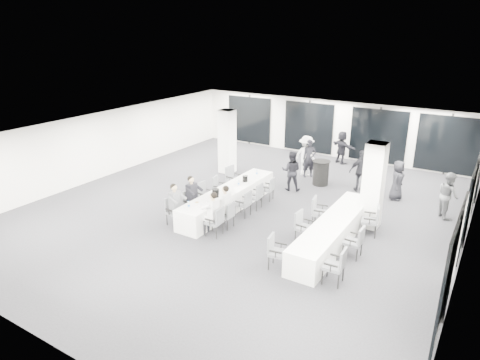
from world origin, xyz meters
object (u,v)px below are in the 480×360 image
at_px(chair_main_left_fourth, 218,186).
at_px(chair_main_left_second, 190,201).
at_px(chair_main_right_mid, 245,202).
at_px(ice_bucket_far, 245,179).
at_px(chair_main_right_far, 269,188).
at_px(chair_side_right_far, 373,219).
at_px(standing_guest_f, 342,145).
at_px(chair_main_right_fourth, 256,195).
at_px(cocktail_table, 321,173).
at_px(chair_side_right_mid, 356,240).
at_px(banquet_table_side, 333,232).
at_px(chair_main_right_near, 216,220).
at_px(ice_bucket_near, 216,193).
at_px(standing_guest_b, 291,168).
at_px(standing_guest_h, 449,192).
at_px(chair_main_right_second, 228,214).
at_px(chair_main_left_far, 233,177).
at_px(chair_side_right_near, 337,264).
at_px(standing_guest_g, 225,140).
at_px(standing_guest_c, 306,153).
at_px(chair_main_left_mid, 204,193).
at_px(standing_guest_a, 309,156).
at_px(chair_side_left_mid, 303,225).
at_px(chair_side_left_far, 318,210).
at_px(chair_main_left_near, 173,209).
at_px(standing_guest_d, 362,168).
at_px(banquet_table_main, 229,199).
at_px(chair_side_left_near, 275,250).

bearing_deg(chair_main_left_fourth, chair_main_left_second, -10.70).
height_order(chair_main_right_mid, ice_bucket_far, ice_bucket_far).
bearing_deg(chair_main_left_second, chair_main_right_far, 147.15).
height_order(chair_side_right_far, standing_guest_f, standing_guest_f).
height_order(chair_main_left_second, chair_main_left_fourth, chair_main_left_fourth).
relative_size(chair_main_right_fourth, ice_bucket_far, 4.21).
xyz_separation_m(cocktail_table, chair_side_right_mid, (3.07, -5.10, 0.02)).
height_order(banquet_table_side, chair_main_right_near, chair_main_right_near).
bearing_deg(chair_main_left_second, chair_main_right_fourth, 134.51).
bearing_deg(chair_main_right_fourth, ice_bucket_near, 146.48).
bearing_deg(standing_guest_b, chair_main_left_second, 45.08).
relative_size(standing_guest_b, standing_guest_h, 1.00).
bearing_deg(chair_main_right_far, chair_main_right_second, 171.79).
bearing_deg(chair_main_left_far, chair_side_right_near, 62.19).
bearing_deg(cocktail_table, standing_guest_g, 172.70).
distance_m(chair_main_left_far, standing_guest_c, 3.74).
bearing_deg(chair_side_right_near, standing_guest_g, 45.67).
distance_m(chair_main_left_far, ice_bucket_near, 2.55).
xyz_separation_m(cocktail_table, standing_guest_c, (-1.02, 0.79, 0.48)).
distance_m(chair_main_left_second, chair_main_left_mid, 0.80).
xyz_separation_m(chair_side_right_near, standing_guest_a, (-3.89, 7.28, 0.38)).
distance_m(chair_main_right_near, chair_side_left_mid, 2.63).
bearing_deg(chair_side_left_far, chair_main_right_near, -56.37).
height_order(chair_main_left_near, chair_side_right_far, chair_side_right_far).
bearing_deg(chair_main_left_mid, chair_side_left_far, 106.33).
distance_m(chair_main_left_far, chair_main_right_fourth, 1.97).
bearing_deg(standing_guest_d, cocktail_table, -32.37).
bearing_deg(banquet_table_main, chair_main_right_fourth, 31.19).
bearing_deg(chair_side_left_far, standing_guest_g, -133.90).
xyz_separation_m(chair_main_left_near, chair_main_left_second, (0.00, 0.87, -0.02)).
xyz_separation_m(chair_side_right_near, standing_guest_b, (-3.85, 5.44, 0.34)).
bearing_deg(chair_main_left_mid, standing_guest_g, -147.11).
distance_m(chair_main_left_far, chair_main_right_second, 3.31).
height_order(chair_main_left_second, chair_main_right_fourth, chair_main_right_fourth).
distance_m(chair_main_right_mid, standing_guest_b, 3.18).
relative_size(chair_side_right_near, standing_guest_f, 0.56).
distance_m(chair_main_left_mid, chair_side_right_far, 5.82).
distance_m(chair_main_left_second, chair_side_left_mid, 4.08).
relative_size(chair_side_right_near, standing_guest_d, 0.52).
distance_m(standing_guest_h, ice_bucket_near, 7.83).
relative_size(chair_side_left_mid, ice_bucket_near, 3.54).
bearing_deg(standing_guest_c, ice_bucket_far, 90.62).
distance_m(chair_main_right_near, chair_side_left_near, 2.51).
height_order(standing_guest_d, ice_bucket_far, standing_guest_d).
distance_m(banquet_table_main, chair_side_left_near, 4.20).
bearing_deg(standing_guest_f, chair_main_right_fourth, 113.33).
xyz_separation_m(chair_main_left_second, chair_main_right_mid, (1.66, 0.91, 0.01)).
distance_m(cocktail_table, standing_guest_c, 1.38).
bearing_deg(standing_guest_b, banquet_table_side, 111.50).
bearing_deg(chair_main_right_second, chair_side_right_mid, -84.90).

